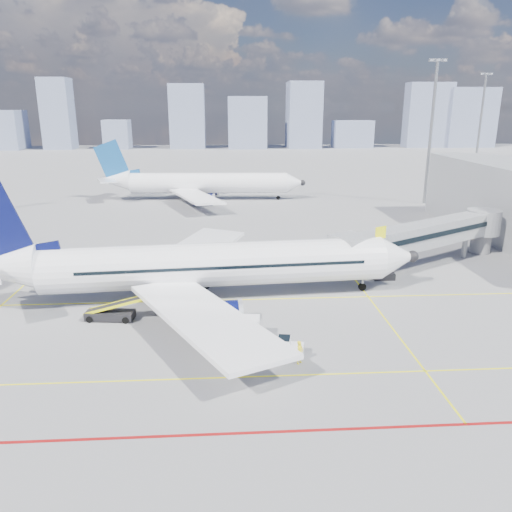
% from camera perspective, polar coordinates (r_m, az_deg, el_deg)
% --- Properties ---
extents(ground, '(420.00, 420.00, 0.00)m').
position_cam_1_polar(ground, '(39.61, -4.05, -9.33)').
color(ground, gray).
rests_on(ground, ground).
extents(apron_markings, '(90.00, 35.12, 0.01)m').
position_cam_1_polar(apron_markings, '(36.14, -5.01, -12.05)').
color(apron_markings, '#F4F20C').
rests_on(apron_markings, ground).
extents(jet_bridge, '(23.55, 15.78, 6.30)m').
position_cam_1_polar(jet_bridge, '(58.94, 19.47, 2.35)').
color(jet_bridge, '#979A9F').
rests_on(jet_bridge, ground).
extents(floodlight_mast_ne, '(3.20, 0.61, 25.45)m').
position_cam_1_polar(floodlight_mast_ne, '(98.15, 19.39, 13.54)').
color(floodlight_mast_ne, gray).
rests_on(floodlight_mast_ne, ground).
extents(floodlight_mast_far, '(3.20, 0.61, 25.45)m').
position_cam_1_polar(floodlight_mast_far, '(141.27, 24.26, 13.70)').
color(floodlight_mast_far, gray).
rests_on(floodlight_mast_far, ground).
extents(distant_skyline, '(246.10, 15.80, 29.31)m').
position_cam_1_polar(distant_skyline, '(225.87, -1.45, 15.18)').
color(distant_skyline, slate).
rests_on(distant_skyline, ground).
extents(main_aircraft, '(42.44, 36.94, 12.39)m').
position_cam_1_polar(main_aircraft, '(46.41, -6.72, -1.17)').
color(main_aircraft, white).
rests_on(main_aircraft, ground).
extents(second_aircraft, '(40.46, 35.23, 11.80)m').
position_cam_1_polar(second_aircraft, '(98.12, -6.48, 8.26)').
color(second_aircraft, white).
rests_on(second_aircraft, ground).
extents(baggage_tug, '(2.27, 1.63, 1.44)m').
position_cam_1_polar(baggage_tug, '(36.69, 3.63, -10.34)').
color(baggage_tug, white).
rests_on(baggage_tug, ground).
extents(cargo_dolly, '(3.58, 1.88, 1.89)m').
position_cam_1_polar(cargo_dolly, '(38.81, -1.99, -8.18)').
color(cargo_dolly, black).
rests_on(cargo_dolly, ground).
extents(belt_loader, '(5.88, 2.03, 2.36)m').
position_cam_1_polar(belt_loader, '(44.18, -16.17, -6.28)').
color(belt_loader, black).
rests_on(belt_loader, ground).
extents(ramp_worker, '(0.71, 0.74, 1.71)m').
position_cam_1_polar(ramp_worker, '(35.69, 5.01, -10.90)').
color(ramp_worker, yellow).
rests_on(ramp_worker, ground).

